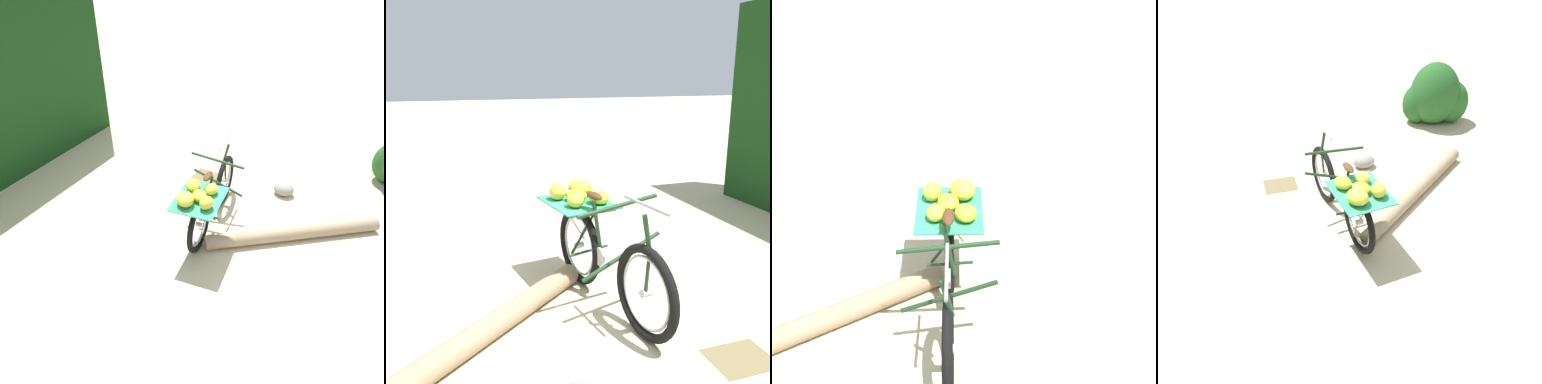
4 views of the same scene
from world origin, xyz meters
The scene contains 3 objects.
ground_plane centered at (0.00, 0.00, 0.00)m, with size 60.00×60.00×0.00m, color beige.
bicycle centered at (0.07, 0.06, 0.50)m, with size 0.78×1.80×1.03m.
fallen_log centered at (-0.99, -0.31, 0.09)m, with size 0.19×0.19×2.35m, color #9E8466.
Camera 3 is at (0.59, -2.90, 3.08)m, focal length 47.46 mm.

